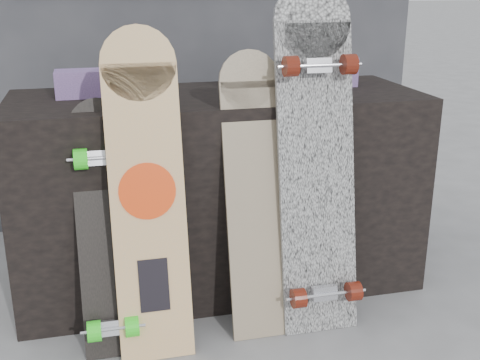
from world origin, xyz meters
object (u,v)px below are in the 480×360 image
object	(u,v)px
vendor_table	(219,191)
longboard_cascadia	(317,154)
longboard_celtic	(255,187)
skateboard_dark	(105,226)
longboard_geisha	(147,186)

from	to	relation	value
vendor_table	longboard_cascadia	size ratio (longest dim) A/B	1.30
longboard_celtic	skateboard_dark	size ratio (longest dim) A/B	1.18
longboard_geisha	longboard_celtic	bearing A→B (deg)	5.35
longboard_celtic	skateboard_dark	distance (m)	0.54
vendor_table	longboard_cascadia	bearing A→B (deg)	-52.96
longboard_geisha	longboard_celtic	world-z (taller)	longboard_geisha
longboard_cascadia	vendor_table	bearing A→B (deg)	127.04
longboard_cascadia	skateboard_dark	xyz separation A→B (m)	(-0.74, 0.02, -0.21)
longboard_geisha	longboard_celtic	size ratio (longest dim) A/B	1.09
vendor_table	skateboard_dark	xyz separation A→B (m)	(-0.47, -0.35, 0.03)
vendor_table	skateboard_dark	bearing A→B (deg)	-143.28
longboard_geisha	longboard_cascadia	distance (m)	0.60
skateboard_dark	longboard_cascadia	bearing A→B (deg)	-1.62
skateboard_dark	longboard_geisha	bearing A→B (deg)	-14.03
longboard_geisha	longboard_cascadia	bearing A→B (deg)	1.42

